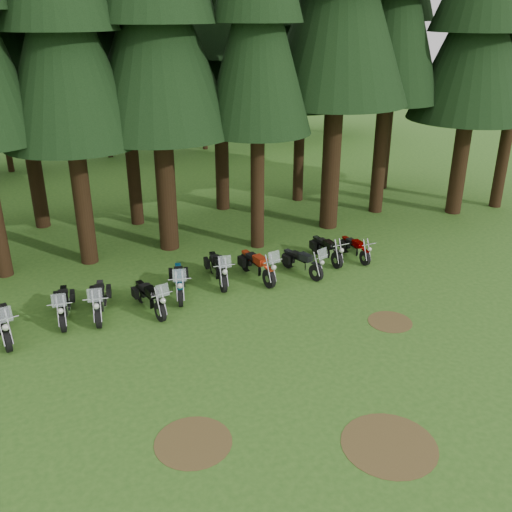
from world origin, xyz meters
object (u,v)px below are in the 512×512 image
object	(u,v)px
motorcycle_0	(0,323)
motorcycle_2	(99,301)
motorcycle_3	(150,299)
motorcycle_9	(355,249)
motorcycle_6	(257,267)
motorcycle_7	(302,263)
motorcycle_1	(64,306)
motorcycle_4	(179,282)
motorcycle_8	(326,250)
motorcycle_5	(218,270)

from	to	relation	value
motorcycle_0	motorcycle_2	distance (m)	2.97
motorcycle_3	motorcycle_9	bearing A→B (deg)	-3.34
motorcycle_6	motorcycle_3	bearing A→B (deg)	-175.83
motorcycle_6	motorcycle_9	world-z (taller)	motorcycle_6
motorcycle_7	motorcycle_1	bearing A→B (deg)	163.37
motorcycle_4	motorcycle_8	xyz separation A→B (m)	(6.14, 0.34, -0.04)
motorcycle_5	motorcycle_7	world-z (taller)	motorcycle_5
motorcycle_1	motorcycle_3	world-z (taller)	motorcycle_1
motorcycle_3	motorcycle_7	xyz separation A→B (m)	(5.89, 0.36, -0.01)
motorcycle_2	motorcycle_7	xyz separation A→B (m)	(7.43, -0.11, -0.04)
motorcycle_9	motorcycle_3	bearing A→B (deg)	-174.57
motorcycle_4	motorcycle_6	xyz separation A→B (m)	(2.98, -0.01, 0.01)
motorcycle_9	motorcycle_4	bearing A→B (deg)	-179.22
motorcycle_8	motorcycle_9	xyz separation A→B (m)	(1.14, -0.30, -0.04)
motorcycle_9	motorcycle_5	bearing A→B (deg)	177.06
motorcycle_4	motorcycle_7	bearing A→B (deg)	12.12
motorcycle_6	motorcycle_0	bearing A→B (deg)	177.40
motorcycle_0	motorcycle_4	world-z (taller)	motorcycle_0
motorcycle_0	motorcycle_5	distance (m)	7.35
motorcycle_7	motorcycle_9	bearing A→B (deg)	-6.43
motorcycle_3	motorcycle_6	bearing A→B (deg)	1.07
motorcycle_3	motorcycle_7	size ratio (longest dim) A/B	1.04
motorcycle_5	motorcycle_9	xyz separation A→B (m)	(5.70, -0.34, -0.09)
motorcycle_2	motorcycle_8	world-z (taller)	motorcycle_2
motorcycle_1	motorcycle_4	distance (m)	3.85
motorcycle_4	motorcycle_9	world-z (taller)	motorcycle_4
motorcycle_3	motorcycle_7	bearing A→B (deg)	-4.76
motorcycle_4	motorcycle_2	bearing A→B (deg)	-159.01
motorcycle_5	motorcycle_6	world-z (taller)	motorcycle_6
motorcycle_0	motorcycle_8	bearing A→B (deg)	-3.95
motorcycle_4	motorcycle_7	xyz separation A→B (m)	(4.67, -0.34, -0.04)
motorcycle_2	motorcycle_5	bearing A→B (deg)	22.13
motorcycle_1	motorcycle_8	distance (m)	10.00
motorcycle_3	motorcycle_4	xyz separation A→B (m)	(1.23, 0.70, 0.03)
motorcycle_9	motorcycle_2	bearing A→B (deg)	-177.99
motorcycle_1	motorcycle_5	xyz separation A→B (m)	(5.44, 0.41, 0.02)
motorcycle_1	motorcycle_2	world-z (taller)	motorcycle_2
motorcycle_3	motorcycle_1	bearing A→B (deg)	157.44
motorcycle_4	motorcycle_5	world-z (taller)	motorcycle_5
motorcycle_7	motorcycle_8	bearing A→B (deg)	9.88
motorcycle_4	motorcycle_6	distance (m)	2.98
motorcycle_7	motorcycle_9	world-z (taller)	motorcycle_7
motorcycle_0	motorcycle_6	distance (m)	8.71
motorcycle_5	motorcycle_1	bearing A→B (deg)	-166.72
motorcycle_5	motorcycle_9	bearing A→B (deg)	5.55
motorcycle_2	motorcycle_6	xyz separation A→B (m)	(5.74, 0.22, 0.01)
motorcycle_0	motorcycle_7	xyz separation A→B (m)	(10.39, 0.06, -0.07)
motorcycle_6	motorcycle_7	size ratio (longest dim) A/B	1.11
motorcycle_1	motorcycle_6	size ratio (longest dim) A/B	0.95
motorcycle_7	motorcycle_9	distance (m)	2.64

